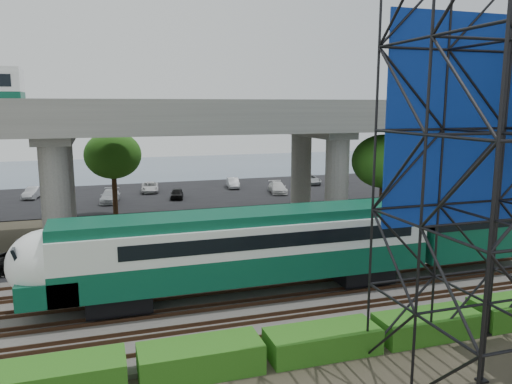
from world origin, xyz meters
name	(u,v)px	position (x,y,z in m)	size (l,w,h in m)	color
ground	(265,314)	(0.00, 0.00, 0.00)	(140.00, 140.00, 0.00)	#474233
ballast_bed	(253,297)	(0.00, 2.00, 0.10)	(90.00, 12.00, 0.20)	slate
service_road	(215,253)	(0.00, 10.50, 0.04)	(90.00, 5.00, 0.08)	black
parking_lot	(168,194)	(0.00, 34.00, 0.04)	(90.00, 18.00, 0.08)	black
harbor_water	(148,170)	(0.00, 56.00, 0.01)	(140.00, 40.00, 0.03)	#3F5367
rail_tracks	(253,294)	(0.00, 2.00, 0.28)	(90.00, 9.52, 0.16)	#472D1E
commuter_train	(288,242)	(1.95, 2.00, 2.88)	(29.30, 3.06, 4.30)	black
overpass	(180,128)	(-1.31, 16.00, 8.21)	(80.00, 12.00, 12.40)	#9E9B93
hedge_strip	(323,340)	(1.01, -4.30, 0.56)	(34.60, 1.80, 1.20)	#296316
trees	(135,165)	(-4.67, 16.17, 5.57)	(40.94, 16.94, 7.69)	#382314
suv	(36,259)	(-11.18, 10.37, 0.74)	(2.19, 4.75, 1.32)	black
parked_cars	(183,189)	(1.60, 33.54, 0.67)	(38.71, 9.46, 1.28)	silver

